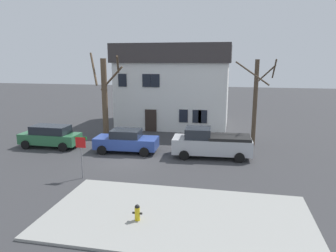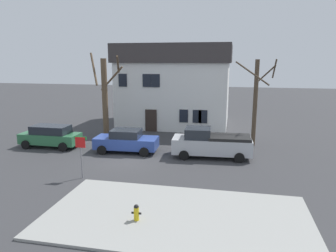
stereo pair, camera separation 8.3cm
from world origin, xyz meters
The scene contains 10 objects.
ground_plane centered at (0.00, 0.00, 0.00)m, with size 120.00×120.00×0.00m, color #38383A.
sidewalk_slab centered at (4.76, -7.05, 0.06)m, with size 11.47×6.08×0.12m, color #999993.
building_main centered at (1.05, 13.11, 4.16)m, with size 11.23×8.85×8.18m.
tree_bare_near centered at (-3.78, 5.84, 3.73)m, with size 2.88×2.85×7.28m.
tree_bare_mid centered at (8.71, 5.74, 3.68)m, with size 3.04×3.05×6.76m.
car_green_wagon centered at (-6.85, 2.01, 0.90)m, with size 4.59×1.98×1.72m.
car_blue_sedan centered at (-0.62, 1.93, 0.85)m, with size 4.67×2.23×1.70m.
pickup_truck_silver centered at (5.58, 1.99, 1.00)m, with size 5.54×2.47×2.07m.
fire_hydrant centered at (3.19, -7.84, 0.49)m, with size 0.42×0.22×0.71m.
street_sign_pole centered at (-1.41, -3.58, 1.75)m, with size 0.76×0.07×2.47m.
Camera 1 is at (6.88, -19.49, 6.76)m, focal length 33.76 mm.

